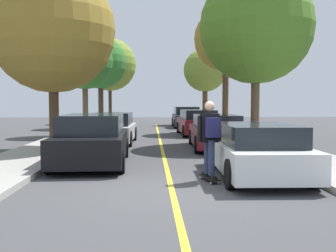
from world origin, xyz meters
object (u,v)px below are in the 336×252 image
parked_car_left_near (112,128)px  parked_car_right_nearest (257,151)px  skateboard (209,177)px  street_tree_right_nearest (256,27)px  street_tree_right_far (205,71)px  street_tree_left_near (85,61)px  street_tree_left_farthest (110,65)px  parked_car_right_far (197,122)px  parked_car_left_nearest (93,140)px  parked_car_right_farthest (186,117)px  parked_car_right_near (216,132)px  street_tree_right_near (226,40)px  street_tree_left_nearest (53,30)px  street_tree_left_far (100,63)px  skateboarder (210,134)px

parked_car_left_near → parked_car_right_nearest: 9.09m
parked_car_right_nearest → skateboard: bearing=-158.3°
street_tree_right_nearest → street_tree_right_far: (-0.00, 15.30, -0.55)m
street_tree_left_near → street_tree_left_farthest: street_tree_left_farthest is taller
parked_car_right_nearest → parked_car_right_far: (0.00, 12.23, 0.06)m
parked_car_left_nearest → parked_car_right_farthest: size_ratio=1.01×
parked_car_right_near → street_tree_right_nearest: 4.73m
street_tree_left_near → street_tree_right_nearest: size_ratio=0.75×
parked_car_left_nearest → street_tree_left_farthest: size_ratio=0.62×
parked_car_right_far → skateboard: size_ratio=5.18×
parked_car_right_nearest → parked_car_right_far: 12.23m
street_tree_right_near → skateboard: 15.29m
street_tree_right_far → parked_car_left_nearest: bearing=-106.8°
street_tree_right_near → skateboard: (-3.02, -14.00, -5.35)m
parked_car_right_nearest → street_tree_left_nearest: (-6.05, 4.97, 3.72)m
street_tree_left_far → skateboarder: size_ratio=3.59×
parked_car_left_near → parked_car_right_near: parked_car_left_near is taller
parked_car_left_near → street_tree_right_near: (6.05, 5.48, 4.77)m
parked_car_right_nearest → parked_car_right_farthest: bearing=90.0°
parked_car_right_nearest → skateboarder: bearing=-156.9°
parked_car_left_near → parked_car_right_nearest: bearing=-62.1°
street_tree_left_far → parked_car_right_farthest: bearing=7.5°
street_tree_left_nearest → street_tree_right_near: 11.65m
street_tree_left_far → street_tree_right_nearest: 13.85m
street_tree_left_nearest → street_tree_right_nearest: (7.85, 1.94, 0.54)m
parked_car_right_farthest → street_tree_left_near: 10.04m
parked_car_right_nearest → parked_car_right_near: parked_car_right_near is taller
parked_car_right_nearest → street_tree_left_farthest: street_tree_left_farthest is taller
parked_car_right_far → skateboarder: skateboarder is taller
parked_car_left_nearest → parked_car_right_far: bearing=67.2°
skateboard → street_tree_left_nearest: bearing=131.5°
street_tree_left_farthest → street_tree_left_near: bearing=-90.0°
parked_car_left_nearest → street_tree_right_nearest: size_ratio=0.62×
street_tree_left_far → street_tree_left_farthest: size_ratio=0.87×
parked_car_left_nearest → street_tree_left_farthest: 22.93m
skateboard → skateboarder: (0.01, -0.03, 0.99)m
street_tree_left_far → street_tree_right_near: (7.85, -4.80, 0.90)m
parked_car_left_near → skateboarder: skateboarder is taller
street_tree_left_near → street_tree_left_farthest: 12.82m
parked_car_left_nearest → street_tree_right_far: size_ratio=0.74×
parked_car_right_near → street_tree_left_near: (-6.05, 5.90, 3.32)m
parked_car_right_far → street_tree_left_nearest: street_tree_left_nearest is taller
parked_car_right_far → street_tree_right_nearest: 7.02m
parked_car_left_nearest → street_tree_left_nearest: size_ratio=0.68×
street_tree_right_nearest → street_tree_left_nearest: bearing=-166.1°
street_tree_right_near → skateboarder: 15.00m
parked_car_right_nearest → street_tree_right_nearest: size_ratio=0.59×
parked_car_right_nearest → parked_car_right_far: bearing=90.0°
street_tree_left_far → street_tree_right_nearest: size_ratio=0.87×
parked_car_right_near → street_tree_left_near: size_ratio=0.84×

